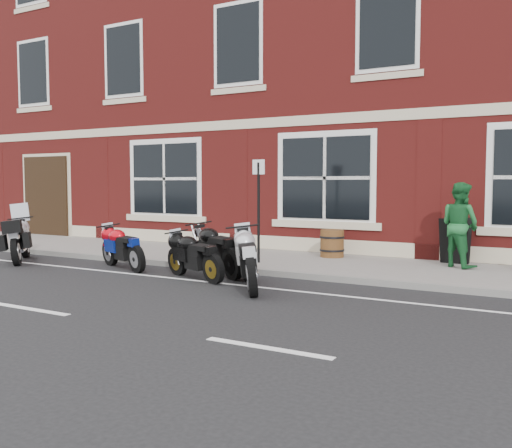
% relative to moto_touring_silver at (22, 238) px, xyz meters
% --- Properties ---
extents(ground, '(80.00, 80.00, 0.00)m').
position_rel_moto_touring_silver_xyz_m(ground, '(4.47, -0.37, -0.55)').
color(ground, black).
rests_on(ground, ground).
extents(sidewalk, '(30.00, 3.00, 0.12)m').
position_rel_moto_touring_silver_xyz_m(sidewalk, '(4.47, 2.63, -0.49)').
color(sidewalk, slate).
rests_on(sidewalk, ground).
extents(kerb, '(30.00, 0.16, 0.12)m').
position_rel_moto_touring_silver_xyz_m(kerb, '(4.47, 1.05, -0.49)').
color(kerb, slate).
rests_on(kerb, ground).
extents(pub_building, '(24.00, 12.00, 12.00)m').
position_rel_moto_touring_silver_xyz_m(pub_building, '(4.47, 10.13, 5.45)').
color(pub_building, maroon).
rests_on(pub_building, ground).
extents(moto_touring_silver, '(1.54, 1.56, 1.36)m').
position_rel_moto_touring_silver_xyz_m(moto_touring_silver, '(0.00, 0.00, 0.00)').
color(moto_touring_silver, black).
rests_on(moto_touring_silver, ground).
extents(moto_sport_red, '(1.80, 0.82, 0.85)m').
position_rel_moto_touring_silver_xyz_m(moto_sport_red, '(2.90, 0.30, -0.06)').
color(moto_sport_red, black).
rests_on(moto_sport_red, ground).
extents(moto_sport_black, '(1.76, 0.79, 0.83)m').
position_rel_moto_touring_silver_xyz_m(moto_sport_black, '(5.03, -0.01, -0.07)').
color(moto_sport_black, black).
rests_on(moto_sport_black, ground).
extents(moto_sport_silver, '(1.33, 1.87, 0.98)m').
position_rel_moto_touring_silver_xyz_m(moto_sport_silver, '(6.44, -0.30, 0.01)').
color(moto_sport_silver, black).
rests_on(moto_sport_silver, ground).
extents(moto_naked_black, '(1.89, 1.14, 0.94)m').
position_rel_moto_touring_silver_xyz_m(moto_naked_black, '(5.07, 0.66, -0.01)').
color(moto_naked_black, black).
rests_on(moto_naked_black, ground).
extents(pedestrian_right, '(1.07, 1.01, 1.75)m').
position_rel_moto_touring_silver_xyz_m(pedestrian_right, '(9.31, 3.30, 0.44)').
color(pedestrian_right, '#1B602D').
rests_on(pedestrian_right, sidewalk).
extents(a_board_sign, '(0.61, 0.43, 0.99)m').
position_rel_moto_touring_silver_xyz_m(a_board_sign, '(9.13, 3.83, 0.06)').
color(a_board_sign, black).
rests_on(a_board_sign, sidewalk).
extents(barrel_planter, '(0.57, 0.57, 0.64)m').
position_rel_moto_touring_silver_xyz_m(barrel_planter, '(6.43, 3.49, -0.11)').
color(barrel_planter, '#552916').
rests_on(barrel_planter, sidewalk).
extents(parking_sign, '(0.32, 0.06, 2.23)m').
position_rel_moto_touring_silver_xyz_m(parking_sign, '(5.40, 1.83, 0.86)').
color(parking_sign, black).
rests_on(parking_sign, sidewalk).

